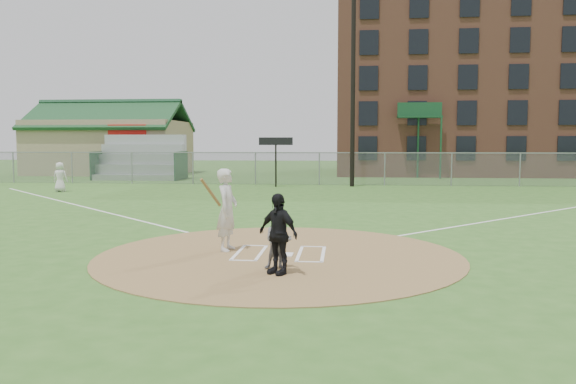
# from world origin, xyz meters

# --- Properties ---
(ground) EXTENTS (140.00, 140.00, 0.00)m
(ground) POSITION_xyz_m (0.00, 0.00, 0.00)
(ground) COLOR #336221
(ground) RESTS_ON ground
(dirt_circle) EXTENTS (8.40, 8.40, 0.02)m
(dirt_circle) POSITION_xyz_m (0.00, 0.00, 0.01)
(dirt_circle) COLOR olive
(dirt_circle) RESTS_ON ground
(home_plate) EXTENTS (0.42, 0.42, 0.03)m
(home_plate) POSITION_xyz_m (0.11, -0.06, 0.03)
(home_plate) COLOR white
(home_plate) RESTS_ON dirt_circle
(foul_line_first) EXTENTS (17.04, 17.04, 0.01)m
(foul_line_first) POSITION_xyz_m (9.00, 9.00, 0.01)
(foul_line_first) COLOR white
(foul_line_first) RESTS_ON ground
(foul_line_third) EXTENTS (17.04, 17.04, 0.01)m
(foul_line_third) POSITION_xyz_m (-9.00, 9.00, 0.01)
(foul_line_third) COLOR white
(foul_line_third) RESTS_ON ground
(catcher) EXTENTS (0.61, 0.49, 1.17)m
(catcher) POSITION_xyz_m (0.14, -1.48, 0.60)
(catcher) COLOR gray
(catcher) RESTS_ON dirt_circle
(umpire) EXTENTS (0.99, 0.85, 1.60)m
(umpire) POSITION_xyz_m (0.18, -1.90, 0.82)
(umpire) COLOR black
(umpire) RESTS_ON dirt_circle
(ondeck_player) EXTENTS (0.79, 0.53, 1.57)m
(ondeck_player) POSITION_xyz_m (-13.57, 15.81, 0.79)
(ondeck_player) COLOR silver
(ondeck_player) RESTS_ON ground
(batters_boxes) EXTENTS (2.08, 1.88, 0.01)m
(batters_boxes) POSITION_xyz_m (0.00, 0.15, 0.03)
(batters_boxes) COLOR white
(batters_boxes) RESTS_ON dirt_circle
(batter_at_plate) EXTENTS (0.79, 1.05, 1.97)m
(batter_at_plate) POSITION_xyz_m (-1.31, 0.39, 1.01)
(batter_at_plate) COLOR silver
(batter_at_plate) RESTS_ON dirt_circle
(outfield_fence) EXTENTS (56.08, 0.08, 2.03)m
(outfield_fence) POSITION_xyz_m (0.00, 22.00, 1.02)
(outfield_fence) COLOR slate
(outfield_fence) RESTS_ON ground
(bleachers) EXTENTS (6.08, 3.20, 3.20)m
(bleachers) POSITION_xyz_m (-13.00, 26.20, 1.59)
(bleachers) COLOR #B7BABF
(bleachers) RESTS_ON ground
(clubhouse) EXTENTS (12.20, 8.71, 6.23)m
(clubhouse) POSITION_xyz_m (-18.00, 32.99, 2.39)
(clubhouse) COLOR tan
(clubhouse) RESTS_ON ground
(brick_warehouse) EXTENTS (30.00, 17.17, 15.00)m
(brick_warehouse) POSITION_xyz_m (16.00, 37.96, 7.50)
(brick_warehouse) COLOR brown
(brick_warehouse) RESTS_ON ground
(light_pole) EXTENTS (1.20, 0.30, 12.22)m
(light_pole) POSITION_xyz_m (2.00, 21.00, 6.61)
(light_pole) COLOR black
(light_pole) RESTS_ON ground
(scoreboard_sign) EXTENTS (2.00, 0.10, 2.93)m
(scoreboard_sign) POSITION_xyz_m (-2.50, 20.20, 2.39)
(scoreboard_sign) COLOR black
(scoreboard_sign) RESTS_ON ground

